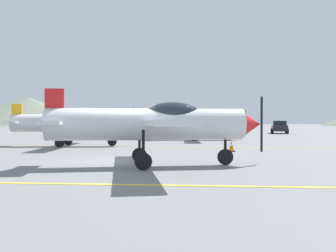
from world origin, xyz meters
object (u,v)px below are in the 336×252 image
airplane_near (155,123)px  airplane_mid (72,122)px  airplane_back (145,122)px  car_sedan (279,127)px  traffic_cone_front (231,146)px  airplane_far (199,122)px

airplane_near → airplane_mid: bearing=123.2°
airplane_back → airplane_near: bearing=-81.1°
airplane_near → car_sedan: (11.70, 35.34, -0.63)m
airplane_back → traffic_cone_front: bearing=-71.3°
airplane_near → airplane_back: size_ratio=1.00×
airplane_near → car_sedan: airplane_near is taller
airplane_mid → airplane_back: same height
airplane_back → car_sedan: 17.42m
airplane_near → airplane_mid: same height
car_sedan → traffic_cone_front: car_sedan is taller
airplane_back → traffic_cone_front: airplane_back is taller
airplane_mid → airplane_back: bearing=84.8°
airplane_near → airplane_back: bearing=98.9°
airplane_mid → car_sedan: airplane_mid is taller
airplane_back → traffic_cone_front: 24.18m
airplane_far → traffic_cone_front: size_ratio=14.84×
airplane_back → traffic_cone_front: (7.73, -22.88, -1.19)m
airplane_far → traffic_cone_front: airplane_far is taller
airplane_far → traffic_cone_front: bearing=-82.1°
airplane_near → airplane_far: size_ratio=1.00×
airplane_mid → airplane_far: size_ratio=1.00×
traffic_cone_front → airplane_back: bearing=108.7°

